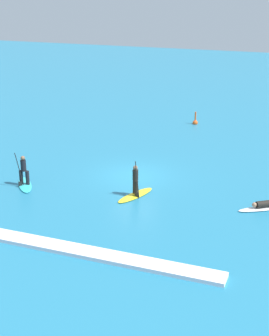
{
  "coord_description": "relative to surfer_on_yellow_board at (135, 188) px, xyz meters",
  "views": [
    {
      "loc": [
        10.01,
        -26.38,
        10.95
      ],
      "look_at": [
        0.0,
        0.0,
        0.5
      ],
      "focal_mm": 53.96,
      "sensor_mm": 36.0,
      "label": 1
    }
  ],
  "objects": [
    {
      "name": "wave_crest",
      "position": [
        -1.12,
        -6.58,
        -0.35
      ],
      "size": [
        14.77,
        0.9,
        0.18
      ],
      "primitive_type": "cube",
      "color": "white",
      "rests_on": "ground_plane"
    },
    {
      "name": "surfer_on_teal_board",
      "position": [
        -6.44,
        -0.86,
        0.01
      ],
      "size": [
        2.06,
        2.37,
        2.05
      ],
      "rotation": [
        0.0,
        0.0,
        5.37
      ],
      "color": "#33C6CC",
      "rests_on": "ground_plane"
    },
    {
      "name": "marker_buoy",
      "position": [
        -0.64,
        15.53,
        -0.27
      ],
      "size": [
        0.43,
        0.43,
        1.13
      ],
      "color": "#E55119",
      "rests_on": "ground_plane"
    },
    {
      "name": "ground_plane",
      "position": [
        -1.12,
        2.81,
        -0.44
      ],
      "size": [
        120.0,
        120.0,
        0.0
      ],
      "primitive_type": "plane",
      "color": "teal",
      "rests_on": "ground"
    },
    {
      "name": "surfer_on_yellow_board",
      "position": [
        0.0,
        0.0,
        0.0
      ],
      "size": [
        1.58,
        2.77,
        2.08
      ],
      "rotation": [
        0.0,
        0.0,
        4.36
      ],
      "color": "yellow",
      "rests_on": "ground_plane"
    },
    {
      "name": "surfer_on_white_board",
      "position": [
        6.91,
        0.88,
        -0.28
      ],
      "size": [
        3.0,
        2.37,
        0.46
      ],
      "rotation": [
        0.0,
        0.0,
        3.76
      ],
      "color": "white",
      "rests_on": "ground_plane"
    }
  ]
}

